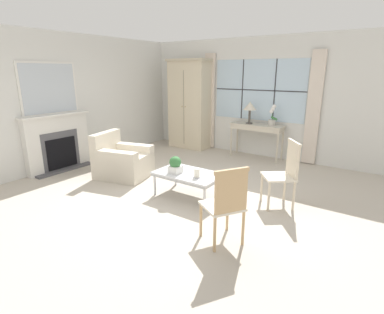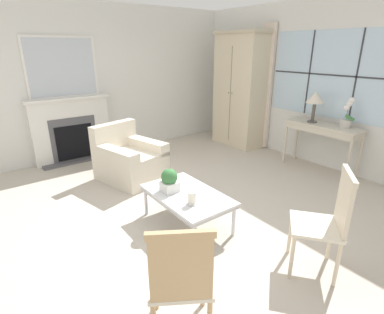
{
  "view_description": "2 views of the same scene",
  "coord_description": "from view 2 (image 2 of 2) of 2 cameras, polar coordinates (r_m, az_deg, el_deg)",
  "views": [
    {
      "loc": [
        2.88,
        -3.87,
        2.03
      ],
      "look_at": [
        0.21,
        -0.05,
        0.68
      ],
      "focal_mm": 28.0,
      "sensor_mm": 36.0,
      "label": 1
    },
    {
      "loc": [
        2.71,
        -1.92,
        2.02
      ],
      "look_at": [
        -0.16,
        0.22,
        0.7
      ],
      "focal_mm": 28.0,
      "sensor_mm": 36.0,
      "label": 2
    }
  ],
  "objects": [
    {
      "name": "side_chair_wooden",
      "position": [
        3.01,
        24.64,
        -10.37
      ],
      "size": [
        0.62,
        0.62,
        1.03
      ],
      "color": "beige",
      "rests_on": "ground_plane"
    },
    {
      "name": "wall_back_windowed",
      "position": [
        5.67,
        24.93,
        12.08
      ],
      "size": [
        7.2,
        0.14,
        2.8
      ],
      "color": "silver",
      "rests_on": "ground_plane"
    },
    {
      "name": "console_table",
      "position": [
        5.47,
        23.63,
        4.77
      ],
      "size": [
        1.24,
        0.42,
        0.82
      ],
      "color": "beige",
      "rests_on": "ground_plane"
    },
    {
      "name": "table_lamp",
      "position": [
        5.44,
        22.44,
        10.22
      ],
      "size": [
        0.3,
        0.3,
        0.52
      ],
      "color": "#4C4742",
      "rests_on": "console_table"
    },
    {
      "name": "armoire",
      "position": [
        6.5,
        9.06,
        12.44
      ],
      "size": [
        1.15,
        0.58,
        2.33
      ],
      "color": "beige",
      "rests_on": "ground_plane"
    },
    {
      "name": "fireplace",
      "position": [
        5.94,
        -22.1,
        6.06
      ],
      "size": [
        0.34,
        1.45,
        2.21
      ],
      "color": "#515156",
      "rests_on": "ground_plane"
    },
    {
      "name": "coffee_table",
      "position": [
        3.54,
        -0.95,
        -7.56
      ],
      "size": [
        1.09,
        0.67,
        0.41
      ],
      "color": "silver",
      "rests_on": "ground_plane"
    },
    {
      "name": "pillar_candle",
      "position": [
        3.26,
        0.0,
        -7.9
      ],
      "size": [
        0.12,
        0.12,
        0.16
      ],
      "color": "silver",
      "rests_on": "coffee_table"
    },
    {
      "name": "armchair_upholstered",
      "position": [
        4.91,
        -11.75,
        -0.83
      ],
      "size": [
        1.12,
        1.02,
        0.87
      ],
      "color": "beige",
      "rests_on": "ground_plane"
    },
    {
      "name": "potted_plant_small",
      "position": [
        3.52,
        -4.33,
        -4.45
      ],
      "size": [
        0.19,
        0.19,
        0.28
      ],
      "color": "white",
      "rests_on": "coffee_table"
    },
    {
      "name": "ground_plane",
      "position": [
        3.89,
        -1.23,
        -11.11
      ],
      "size": [
        14.0,
        14.0,
        0.0
      ],
      "primitive_type": "plane",
      "color": "#BCB2A3"
    },
    {
      "name": "accent_chair_wooden",
      "position": [
        2.17,
        -2.18,
        -21.88
      ],
      "size": [
        0.61,
        0.61,
        0.99
      ],
      "color": "beige",
      "rests_on": "ground_plane"
    },
    {
      "name": "potted_orchid",
      "position": [
        5.31,
        27.41,
        6.91
      ],
      "size": [
        0.21,
        0.16,
        0.48
      ],
      "color": "#BCB7AD",
      "rests_on": "console_table"
    },
    {
      "name": "wall_left",
      "position": [
        6.3,
        -13.42,
        14.03
      ],
      "size": [
        0.06,
        7.2,
        2.8
      ],
      "primitive_type": "cube",
      "color": "silver",
      "rests_on": "ground_plane"
    }
  ]
}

